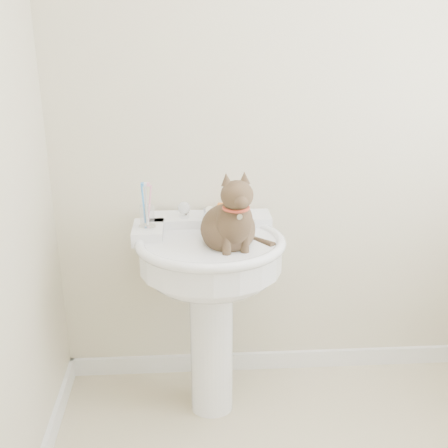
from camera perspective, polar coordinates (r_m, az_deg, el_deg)
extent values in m
cube|color=white|center=(2.92, 6.97, -13.48)|extent=(2.20, 0.02, 0.09)
cylinder|color=white|center=(2.48, -1.27, -12.28)|extent=(0.18, 0.18, 0.65)
cylinder|color=white|center=(2.28, -1.35, -3.22)|extent=(0.58, 0.58, 0.12)
ellipsoid|color=white|center=(2.30, -1.34, -4.64)|extent=(0.53, 0.46, 0.21)
torus|color=white|center=(2.26, -1.36, -1.88)|extent=(0.61, 0.61, 0.04)
cube|color=white|center=(2.44, -1.56, 0.28)|extent=(0.54, 0.14, 0.06)
cube|color=white|center=(2.34, -7.70, -0.88)|extent=(0.12, 0.19, 0.06)
cylinder|color=silver|center=(2.39, -1.53, 1.10)|extent=(0.05, 0.05, 0.05)
cylinder|color=silver|center=(2.33, -1.50, 1.39)|extent=(0.04, 0.04, 0.14)
sphere|color=white|center=(2.40, -4.19, 1.66)|extent=(0.06, 0.06, 0.06)
sphere|color=white|center=(2.40, 1.07, 1.77)|extent=(0.06, 0.06, 0.06)
cube|color=orange|center=(2.47, 0.36, 1.62)|extent=(0.10, 0.07, 0.03)
cylinder|color=silver|center=(2.31, -7.76, -0.26)|extent=(0.07, 0.07, 0.01)
cylinder|color=white|center=(2.29, -7.82, 0.82)|extent=(0.06, 0.06, 0.09)
cylinder|color=#2E7AC7|center=(2.28, -8.18, 1.99)|extent=(0.01, 0.01, 0.17)
cylinder|color=silver|center=(2.28, -7.88, 2.00)|extent=(0.01, 0.01, 0.17)
cylinder|color=pink|center=(2.28, -7.58, 2.01)|extent=(0.01, 0.01, 0.17)
ellipsoid|color=#4F3925|center=(2.22, 0.51, -0.49)|extent=(0.22, 0.25, 0.20)
ellipsoid|color=#4F3925|center=(2.12, 0.68, 0.23)|extent=(0.14, 0.13, 0.18)
ellipsoid|color=#4F3925|center=(2.05, 0.76, 2.93)|extent=(0.12, 0.11, 0.11)
cone|color=#4F3925|center=(2.05, -0.23, 4.61)|extent=(0.04, 0.04, 0.05)
cone|color=#4F3925|center=(2.06, 1.68, 4.64)|extent=(0.04, 0.04, 0.05)
cylinder|color=#4F3925|center=(2.28, 3.35, -1.83)|extent=(0.03, 0.03, 0.23)
torus|color=maroon|center=(2.08, 0.73, 1.64)|extent=(0.10, 0.10, 0.01)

